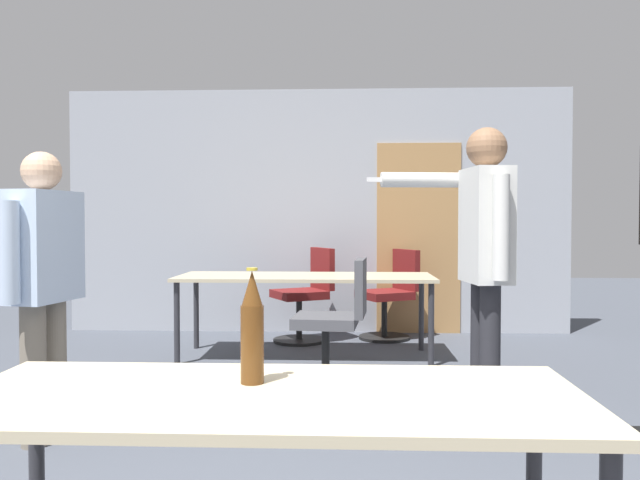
{
  "coord_description": "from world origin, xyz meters",
  "views": [
    {
      "loc": [
        0.32,
        -1.5,
        1.21
      ],
      "look_at": [
        0.17,
        2.09,
        1.1
      ],
      "focal_mm": 35.0,
      "sensor_mm": 36.0,
      "label": 1
    }
  ],
  "objects_px": {
    "office_chair_near_pushed": "(336,326)",
    "office_chair_side_rolled": "(306,297)",
    "person_near_casual": "(483,244)",
    "beer_bottle": "(252,329)",
    "person_far_watching": "(41,268)",
    "office_chair_mid_tucked": "(391,297)"
  },
  "relations": [
    {
      "from": "person_far_watching",
      "to": "office_chair_side_rolled",
      "type": "xyz_separation_m",
      "value": [
        1.27,
        2.9,
        -0.51
      ]
    },
    {
      "from": "person_far_watching",
      "to": "office_chair_mid_tucked",
      "type": "relative_size",
      "value": 1.74
    },
    {
      "from": "beer_bottle",
      "to": "office_chair_side_rolled",
      "type": "bearing_deg",
      "value": 91.67
    },
    {
      "from": "office_chair_mid_tucked",
      "to": "beer_bottle",
      "type": "distance_m",
      "value": 4.69
    },
    {
      "from": "person_near_casual",
      "to": "office_chair_mid_tucked",
      "type": "distance_m",
      "value": 2.85
    },
    {
      "from": "beer_bottle",
      "to": "office_chair_near_pushed",
      "type": "bearing_deg",
      "value": 85.86
    },
    {
      "from": "office_chair_side_rolled",
      "to": "office_chair_mid_tucked",
      "type": "relative_size",
      "value": 1.03
    },
    {
      "from": "beer_bottle",
      "to": "person_near_casual",
      "type": "bearing_deg",
      "value": 59.83
    },
    {
      "from": "person_near_casual",
      "to": "beer_bottle",
      "type": "xyz_separation_m",
      "value": [
        -1.08,
        -1.86,
        -0.19
      ]
    },
    {
      "from": "person_near_casual",
      "to": "office_chair_mid_tucked",
      "type": "xyz_separation_m",
      "value": [
        -0.34,
        2.75,
        -0.65
      ]
    },
    {
      "from": "person_near_casual",
      "to": "office_chair_near_pushed",
      "type": "height_order",
      "value": "person_near_casual"
    },
    {
      "from": "beer_bottle",
      "to": "office_chair_mid_tucked",
      "type": "bearing_deg",
      "value": 80.93
    },
    {
      "from": "office_chair_side_rolled",
      "to": "person_near_casual",
      "type": "bearing_deg",
      "value": 176.36
    },
    {
      "from": "office_chair_mid_tucked",
      "to": "beer_bottle",
      "type": "xyz_separation_m",
      "value": [
        -0.74,
        -4.61,
        0.47
      ]
    },
    {
      "from": "office_chair_side_rolled",
      "to": "beer_bottle",
      "type": "height_order",
      "value": "beer_bottle"
    },
    {
      "from": "office_chair_near_pushed",
      "to": "beer_bottle",
      "type": "height_order",
      "value": "beer_bottle"
    },
    {
      "from": "person_far_watching",
      "to": "beer_bottle",
      "type": "height_order",
      "value": "person_far_watching"
    },
    {
      "from": "office_chair_side_rolled",
      "to": "office_chair_mid_tucked",
      "type": "height_order",
      "value": "office_chair_side_rolled"
    },
    {
      "from": "office_chair_near_pushed",
      "to": "office_chair_mid_tucked",
      "type": "relative_size",
      "value": 1.02
    },
    {
      "from": "person_far_watching",
      "to": "beer_bottle",
      "type": "distance_m",
      "value": 2.07
    },
    {
      "from": "person_near_casual",
      "to": "office_chair_near_pushed",
      "type": "xyz_separation_m",
      "value": [
        -0.88,
        0.91,
        -0.64
      ]
    },
    {
      "from": "office_chair_near_pushed",
      "to": "office_chair_side_rolled",
      "type": "height_order",
      "value": "office_chair_side_rolled"
    }
  ]
}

